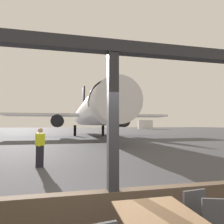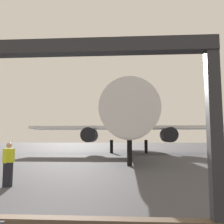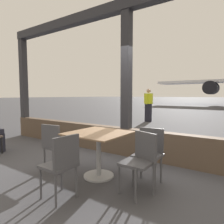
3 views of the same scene
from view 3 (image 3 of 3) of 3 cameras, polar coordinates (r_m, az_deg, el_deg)
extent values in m
cube|color=brown|center=(4.74, 4.08, -8.45)|extent=(8.44, 0.24, 0.64)
cube|color=#2D2D33|center=(5.03, 4.32, 28.36)|extent=(8.44, 0.24, 0.24)
cube|color=#2D2D33|center=(7.58, -23.96, 6.25)|extent=(0.20, 0.20, 3.29)
cube|color=#2D2D33|center=(4.61, 4.18, 7.82)|extent=(0.20, 0.20, 3.29)
cube|color=#8C6B4C|center=(3.41, -3.90, -6.03)|extent=(0.95, 0.95, 0.02)
cylinder|color=#9EA0A5|center=(3.50, -3.86, -12.27)|extent=(0.08, 0.08, 0.75)
cylinder|color=#9EA0A5|center=(3.62, -3.82, -17.76)|extent=(0.52, 0.52, 0.03)
cube|color=#4C4C51|center=(3.22, 10.21, -12.21)|extent=(0.40, 0.40, 0.04)
cube|color=#4C4C51|center=(3.33, 11.27, -7.84)|extent=(0.40, 0.08, 0.39)
cylinder|color=#4C4C51|center=(3.09, 12.22, -17.55)|extent=(0.03, 0.03, 0.47)
cylinder|color=#4C4C51|center=(3.20, 6.11, -16.69)|extent=(0.03, 0.03, 0.47)
cylinder|color=#4C4C51|center=(3.40, 13.92, -15.48)|extent=(0.03, 0.03, 0.47)
cylinder|color=#4C4C51|center=(3.50, 8.34, -14.81)|extent=(0.03, 0.03, 0.47)
cube|color=#4C4C51|center=(2.89, 7.00, -14.38)|extent=(0.40, 0.40, 0.04)
cube|color=#4C4C51|center=(2.95, 9.62, -9.55)|extent=(0.39, 0.17, 0.40)
cylinder|color=#4C4C51|center=(2.76, 6.81, -20.50)|extent=(0.03, 0.03, 0.46)
cylinder|color=#4C4C51|center=(2.99, 2.10, -18.37)|extent=(0.03, 0.03, 0.46)
cylinder|color=#4C4C51|center=(2.98, 11.83, -18.55)|extent=(0.03, 0.03, 0.46)
cylinder|color=#4C4C51|center=(3.20, 7.07, -16.82)|extent=(0.03, 0.03, 0.46)
cube|color=#4C4C51|center=(3.91, -15.31, -9.59)|extent=(0.40, 0.40, 0.04)
cube|color=#4C4C51|center=(3.73, -17.23, -6.73)|extent=(0.40, 0.10, 0.42)
cylinder|color=#4C4C51|center=(4.20, -15.47, -11.72)|extent=(0.03, 0.03, 0.44)
cylinder|color=#4C4C51|center=(3.99, -11.71, -12.53)|extent=(0.03, 0.03, 0.44)
cylinder|color=#4C4C51|center=(3.96, -18.80, -12.82)|extent=(0.03, 0.03, 0.44)
cylinder|color=#4C4C51|center=(3.74, -14.98, -13.79)|extent=(0.03, 0.03, 0.44)
cube|color=#4C4C51|center=(2.88, -15.13, -14.63)|extent=(0.40, 0.40, 0.04)
cube|color=#4C4C51|center=(2.67, -12.94, -11.03)|extent=(0.07, 0.40, 0.41)
cylinder|color=#4C4C51|center=(3.01, -19.80, -18.54)|extent=(0.03, 0.03, 0.46)
cylinder|color=#4C4C51|center=(3.18, -14.30, -17.08)|extent=(0.03, 0.03, 0.46)
cylinder|color=#4C4C51|center=(2.74, -15.88, -20.79)|extent=(0.03, 0.03, 0.46)
cylinder|color=#4C4C51|center=(2.93, -10.11, -18.94)|extent=(0.03, 0.03, 0.46)
cylinder|color=black|center=(5.52, -29.07, -8.40)|extent=(0.04, 0.04, 0.40)
cube|color=black|center=(5.78, -29.47, -7.54)|extent=(0.28, 0.12, 0.46)
cube|color=silver|center=(34.39, 23.80, 7.89)|extent=(12.16, 4.20, 0.36)
cylinder|color=black|center=(32.64, 26.58, 6.22)|extent=(1.90, 3.20, 1.90)
cube|color=black|center=(10.70, 10.37, -0.22)|extent=(0.32, 0.20, 0.95)
cube|color=yellow|center=(10.66, 10.43, 3.80)|extent=(0.40, 0.22, 0.55)
sphere|color=tan|center=(10.66, 10.46, 5.98)|extent=(0.22, 0.22, 0.22)
cylinder|color=yellow|center=(10.45, 9.85, 3.65)|extent=(0.09, 0.09, 0.52)
cylinder|color=yellow|center=(10.88, 10.99, 3.68)|extent=(0.09, 0.09, 0.52)
camera|label=1|loc=(3.24, -52.74, 11.25)|focal=32.22mm
camera|label=2|loc=(0.62, 129.93, 43.88)|focal=39.59mm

